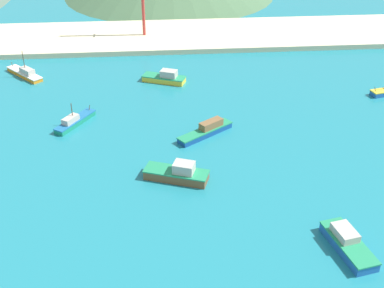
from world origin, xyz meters
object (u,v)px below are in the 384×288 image
Objects in this scene: fishing_boat_2 at (25,73)px; fishing_boat_6 at (207,130)px; fishing_boat_3 at (74,121)px; fishing_boat_4 at (165,78)px; fishing_boat_10 at (178,173)px; fishing_boat_1 at (348,243)px.

fishing_boat_2 reaches higher than fishing_boat_6.
fishing_boat_6 is at bearing -13.15° from fishing_boat_3.
fishing_boat_3 is at bearing -133.90° from fishing_boat_4.
fishing_boat_4 is 36.06m from fishing_boat_10.
fishing_boat_1 is 0.94× the size of fishing_boat_6.
fishing_boat_4 is (-20.85, 53.08, 0.04)m from fishing_boat_1.
fishing_boat_1 is 33.49m from fishing_boat_6.
fishing_boat_2 is 1.01× the size of fishing_boat_4.
fishing_boat_1 is 51.83m from fishing_boat_3.
fishing_boat_3 is 23.80m from fishing_boat_6.
fishing_boat_10 is at bearing -46.82° from fishing_boat_3.
fishing_boat_4 is (16.82, 17.48, 0.23)m from fishing_boat_3.
fishing_boat_10 reaches higher than fishing_boat_4.
fishing_boat_10 is at bearing -89.02° from fishing_boat_4.
fishing_boat_1 is at bearing -49.03° from fishing_boat_2.
fishing_boat_6 is (6.35, -22.89, -0.11)m from fishing_boat_4.
fishing_boat_10 reaches higher than fishing_boat_1.
fishing_boat_6 is at bearing -37.87° from fishing_boat_2.
fishing_boat_2 reaches higher than fishing_boat_4.
fishing_boat_2 is at bearing 119.71° from fishing_boat_3.
fishing_boat_6 is (23.17, -5.41, 0.12)m from fishing_boat_3.
fishing_boat_10 is at bearing -53.63° from fishing_boat_2.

